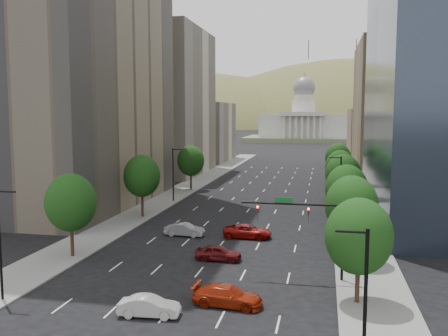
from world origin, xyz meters
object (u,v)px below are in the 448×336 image
Objects in this scene: traffic_signal at (314,223)px; capitol at (303,125)px; car_red_near at (228,296)px; car_white at (149,306)px; car_silver at (185,230)px; car_red_far at (247,231)px; car_maroon at (218,253)px.

traffic_signal is 0.15× the size of capitol.
capitol reaches higher than traffic_signal.
car_red_near is (4.19, -227.09, -7.78)m from capitol.
car_white is at bearing 124.68° from car_red_near.
car_red_near is 1.14× the size of car_silver.
car_white is 0.79× the size of car_red_far.
car_silver is 0.84× the size of car_red_far.
car_red_near is at bearing -164.46° from car_maroon.
car_maroon is 10.87m from car_silver.
car_white is at bearing -137.87° from traffic_signal.
car_red_far is at bearing -8.80° from car_maroon.
car_silver is at bearing -91.42° from capitol.
car_white is at bearing -167.56° from car_silver.
car_red_near is 1.17× the size of car_maroon.
car_red_far is at bearing 8.82° from car_red_near.
car_silver is at bearing 28.74° from car_red_near.
car_red_far is (7.59, 0.64, 0.01)m from car_silver.
car_red_near is 0.95× the size of car_red_far.
capitol is at bearing 92.74° from traffic_signal.
traffic_signal is 2.02× the size of car_white.
traffic_signal is 1.66× the size of car_red_near.
car_red_near is 22.34m from car_silver.
capitol is at bearing -5.29° from car_white.
car_white is (-11.58, -10.48, -4.43)m from traffic_signal.
traffic_signal reaches higher than car_red_far.
car_white is 14.58m from car_maroon.
traffic_signal is 219.99m from capitol.
car_silver is (-4.07, 23.41, 0.05)m from car_white.
traffic_signal is 11.21m from car_maroon.
car_white is (-1.05, -230.19, -7.83)m from capitol.
traffic_signal is at bearing -126.99° from car_silver.
traffic_signal is 16.38m from car_red_far.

